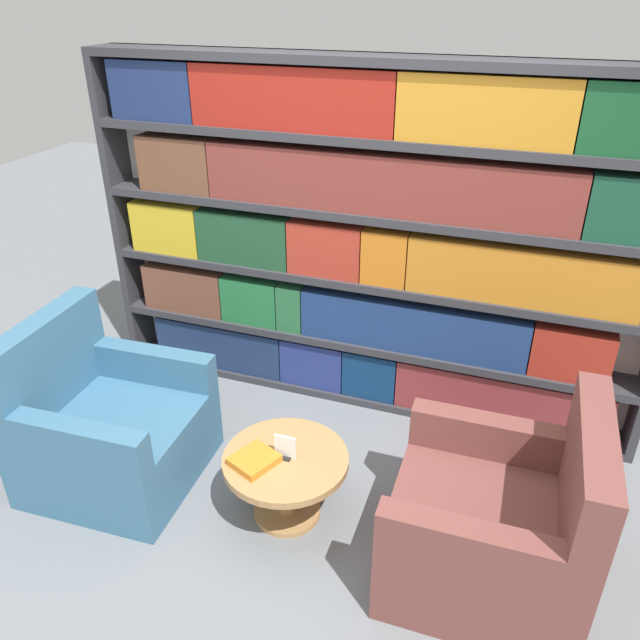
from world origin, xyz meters
The scene contains 7 objects.
ground_plane centered at (0.00, 0.00, 0.00)m, with size 14.00×14.00×0.00m, color slate.
bookshelf centered at (0.01, 1.30, 1.09)m, with size 3.47×0.30×2.18m.
armchair_left centered at (-1.11, 0.06, 0.31)m, with size 0.91×0.89×0.95m.
armchair_right centered at (1.02, 0.07, 0.31)m, with size 0.88×0.87×0.95m.
coffee_table centered at (-0.04, 0.09, 0.28)m, with size 0.65×0.65×0.39m.
table_sign centered at (-0.04, 0.09, 0.44)m, with size 0.11×0.06×0.13m.
stray_book centered at (-0.17, 0.00, 0.41)m, with size 0.26×0.27×0.04m.
Camera 1 is at (0.95, -2.15, 2.52)m, focal length 35.00 mm.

